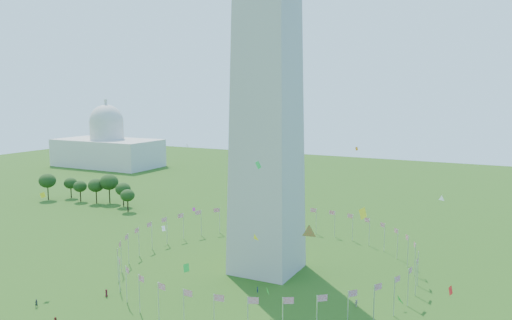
{
  "coord_description": "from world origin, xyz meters",
  "views": [
    {
      "loc": [
        57.45,
        -70.81,
        49.17
      ],
      "look_at": [
        4.16,
        35.0,
        33.03
      ],
      "focal_mm": 35.0,
      "sensor_mm": 36.0,
      "label": 1
    }
  ],
  "objects": [
    {
      "name": "flag_ring",
      "position": [
        -0.0,
        50.0,
        4.5
      ],
      "size": [
        80.24,
        80.24,
        9.0
      ],
      "color": "silver",
      "rests_on": "ground"
    },
    {
      "name": "capitol_building",
      "position": [
        -180.0,
        180.0,
        23.0
      ],
      "size": [
        70.0,
        35.0,
        46.0
      ],
      "primitive_type": null,
      "color": "beige",
      "rests_on": "ground"
    },
    {
      "name": "kites_aloft",
      "position": [
        12.53,
        22.65,
        18.55
      ],
      "size": [
        119.48,
        84.79,
        31.26
      ],
      "color": "green",
      "rests_on": "ground"
    },
    {
      "name": "tree_line_west",
      "position": [
        -106.44,
        91.17,
        5.51
      ],
      "size": [
        55.16,
        15.82,
        12.78
      ],
      "color": "#254717",
      "rests_on": "ground"
    }
  ]
}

